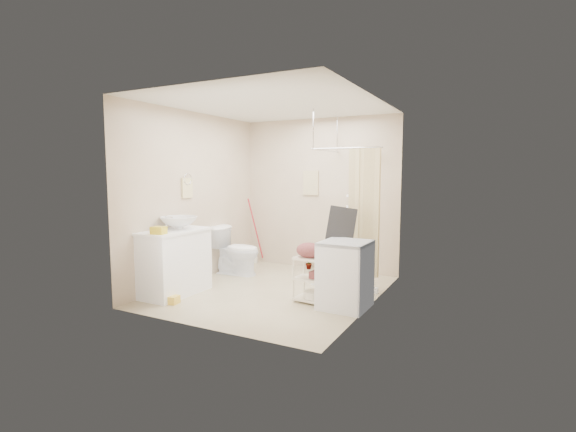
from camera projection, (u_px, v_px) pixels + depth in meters
name	position (u px, v px, depth m)	size (l,w,h in m)	color
floor	(274.00, 291.00, 5.94)	(3.20, 3.20, 0.00)	#C1B590
ceiling	(274.00, 105.00, 5.67)	(2.80, 3.20, 0.04)	silver
wall_back	(319.00, 195.00, 7.22)	(2.80, 0.04, 2.60)	beige
wall_front	(200.00, 209.00, 4.39)	(2.80, 0.04, 2.60)	beige
wall_left	(195.00, 197.00, 6.44)	(0.04, 3.20, 2.60)	beige
wall_right	(372.00, 203.00, 5.16)	(0.04, 3.20, 2.60)	beige
vanity	(174.00, 262.00, 5.76)	(0.57, 1.02, 0.90)	white
sink	(179.00, 223.00, 5.79)	(0.51, 0.51, 0.18)	silver
counter_basket	(159.00, 230.00, 5.32)	(0.17, 0.14, 0.10)	gold
floor_basket	(171.00, 298.00, 5.37)	(0.27, 0.21, 0.14)	yellow
toilet	(237.00, 250.00, 6.89)	(0.45, 0.78, 0.80)	white
mop	(254.00, 231.00, 7.74)	(0.11, 0.11, 1.20)	#B71F2D
potted_plant_a	(308.00, 259.00, 7.26)	(0.18, 0.12, 0.35)	brown
potted_plant_b	(330.00, 262.00, 7.08)	(0.18, 0.14, 0.32)	brown
hanging_towel	(311.00, 183.00, 7.25)	(0.28, 0.03, 0.42)	#C8B68D
towel_ring	(187.00, 187.00, 6.24)	(0.04, 0.22, 0.34)	beige
tp_holder	(200.00, 234.00, 6.53)	(0.08, 0.12, 0.14)	white
shower	(356.00, 214.00, 6.37)	(1.10, 1.10, 2.10)	silver
shampoo_bottle_a	(352.00, 186.00, 6.85)	(0.10, 0.10, 0.27)	silver
shampoo_bottle_b	(358.00, 189.00, 6.82)	(0.08, 0.08, 0.18)	#45639A
washing_machine	(345.00, 275.00, 5.18)	(0.57, 0.59, 0.84)	silver
laundry_rack	(315.00, 276.00, 5.37)	(0.52, 0.30, 0.71)	#ECE3C9
ironing_board	(337.00, 253.00, 5.44)	(0.36, 0.11, 1.28)	black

